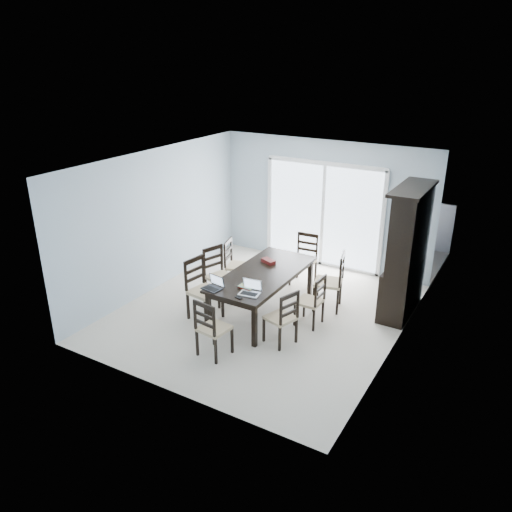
# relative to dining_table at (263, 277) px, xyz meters

# --- Properties ---
(floor) EXTENTS (5.00, 5.00, 0.00)m
(floor) POSITION_rel_dining_table_xyz_m (0.00, 0.00, -0.67)
(floor) COLOR silver
(floor) RESTS_ON ground
(ceiling) EXTENTS (5.00, 5.00, 0.00)m
(ceiling) POSITION_rel_dining_table_xyz_m (0.00, 0.00, 1.93)
(ceiling) COLOR white
(ceiling) RESTS_ON back_wall
(back_wall) EXTENTS (4.50, 0.02, 2.60)m
(back_wall) POSITION_rel_dining_table_xyz_m (0.00, 2.50, 0.63)
(back_wall) COLOR #A4B7C4
(back_wall) RESTS_ON floor
(wall_left) EXTENTS (0.02, 5.00, 2.60)m
(wall_left) POSITION_rel_dining_table_xyz_m (-2.25, 0.00, 0.63)
(wall_left) COLOR #A4B7C4
(wall_left) RESTS_ON floor
(wall_right) EXTENTS (0.02, 5.00, 2.60)m
(wall_right) POSITION_rel_dining_table_xyz_m (2.25, 0.00, 0.63)
(wall_right) COLOR #A4B7C4
(wall_right) RESTS_ON floor
(balcony) EXTENTS (4.50, 2.00, 0.10)m
(balcony) POSITION_rel_dining_table_xyz_m (0.00, 3.50, -0.72)
(balcony) COLOR gray
(balcony) RESTS_ON ground
(railing) EXTENTS (4.50, 0.06, 1.10)m
(railing) POSITION_rel_dining_table_xyz_m (0.00, 4.50, -0.12)
(railing) COLOR #99999E
(railing) RESTS_ON balcony
(dining_table) EXTENTS (1.00, 2.20, 0.75)m
(dining_table) POSITION_rel_dining_table_xyz_m (0.00, 0.00, 0.00)
(dining_table) COLOR black
(dining_table) RESTS_ON floor
(china_hutch) EXTENTS (0.50, 1.38, 2.20)m
(china_hutch) POSITION_rel_dining_table_xyz_m (2.02, 1.25, 0.40)
(china_hutch) COLOR black
(china_hutch) RESTS_ON floor
(sliding_door) EXTENTS (2.52, 0.05, 2.18)m
(sliding_door) POSITION_rel_dining_table_xyz_m (0.00, 2.48, 0.41)
(sliding_door) COLOR silver
(sliding_door) RESTS_ON floor
(chair_left_near) EXTENTS (0.53, 0.51, 1.20)m
(chair_left_near) POSITION_rel_dining_table_xyz_m (-0.84, -0.64, -0.04)
(chair_left_near) COLOR black
(chair_left_near) RESTS_ON floor
(chair_left_mid) EXTENTS (0.56, 0.55, 1.14)m
(chair_left_mid) POSITION_rel_dining_table_xyz_m (-0.95, 0.02, -0.07)
(chair_left_mid) COLOR black
(chair_left_mid) RESTS_ON floor
(chair_left_far) EXTENTS (0.51, 0.50, 1.10)m
(chair_left_far) POSITION_rel_dining_table_xyz_m (-0.96, 0.58, -0.09)
(chair_left_far) COLOR black
(chair_left_far) RESTS_ON floor
(chair_right_near) EXTENTS (0.50, 0.50, 1.04)m
(chair_right_near) POSITION_rel_dining_table_xyz_m (0.78, -0.72, -0.12)
(chair_right_near) COLOR black
(chair_right_near) RESTS_ON floor
(chair_right_mid) EXTENTS (0.40, 0.39, 1.01)m
(chair_right_mid) POSITION_rel_dining_table_xyz_m (0.93, 0.04, -0.14)
(chair_right_mid) COLOR black
(chair_right_mid) RESTS_ON floor
(chair_right_far) EXTENTS (0.56, 0.55, 1.20)m
(chair_right_far) POSITION_rel_dining_table_xyz_m (0.98, 0.74, -0.04)
(chair_right_far) COLOR black
(chair_right_far) RESTS_ON floor
(chair_end_near) EXTENTS (0.45, 0.46, 1.07)m
(chair_end_near) POSITION_rel_dining_table_xyz_m (0.01, -1.57, -0.11)
(chair_end_near) COLOR black
(chair_end_near) RESTS_ON floor
(chair_end_far) EXTENTS (0.45, 0.46, 1.12)m
(chair_end_far) POSITION_rel_dining_table_xyz_m (0.08, 1.50, -0.08)
(chair_end_far) COLOR black
(chair_end_far) RESTS_ON floor
(laptop_dark) EXTENTS (0.32, 0.25, 0.20)m
(laptop_dark) POSITION_rel_dining_table_xyz_m (-0.38, -0.95, 0.13)
(laptop_dark) COLOR black
(laptop_dark) RESTS_ON dining_table
(laptop_silver) EXTENTS (0.34, 0.26, 0.21)m
(laptop_silver) POSITION_rel_dining_table_xyz_m (0.22, -0.81, 0.13)
(laptop_silver) COLOR #B9BABC
(laptop_silver) RESTS_ON dining_table
(book_stack) EXTENTS (0.26, 0.21, 0.04)m
(book_stack) POSITION_rel_dining_table_xyz_m (0.07, -0.64, 0.10)
(book_stack) COLOR #9C2513
(book_stack) RESTS_ON dining_table
(cell_phone) EXTENTS (0.13, 0.08, 0.01)m
(cell_phone) POSITION_rel_dining_table_xyz_m (0.14, -1.00, 0.08)
(cell_phone) COLOR black
(cell_phone) RESTS_ON dining_table
(game_box) EXTENTS (0.29, 0.22, 0.06)m
(game_box) POSITION_rel_dining_table_xyz_m (-0.12, 0.40, 0.11)
(game_box) COLOR #511410
(game_box) RESTS_ON dining_table
(hot_tub) EXTENTS (1.98, 1.77, 1.02)m
(hot_tub) POSITION_rel_dining_table_xyz_m (-0.20, 3.38, -0.16)
(hot_tub) COLOR brown
(hot_tub) RESTS_ON balcony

